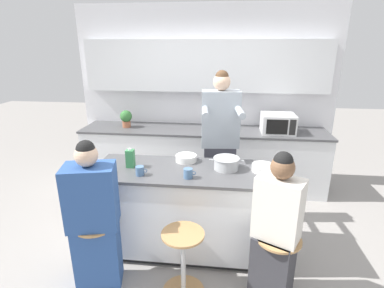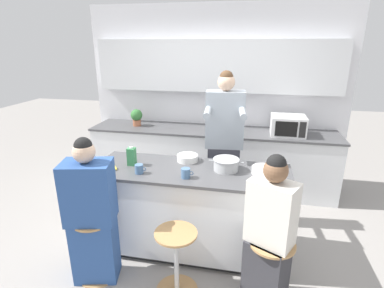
% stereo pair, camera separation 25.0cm
% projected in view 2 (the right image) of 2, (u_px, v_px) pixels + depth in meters
% --- Properties ---
extents(ground_plane, '(16.00, 16.00, 0.00)m').
position_uv_depth(ground_plane, '(191.00, 248.00, 3.30)').
color(ground_plane, gray).
extents(wall_back, '(3.92, 0.22, 2.70)m').
position_uv_depth(wall_back, '(216.00, 85.00, 4.54)').
color(wall_back, white).
rests_on(wall_back, ground_plane).
extents(back_counter, '(3.64, 0.68, 0.92)m').
position_uv_depth(back_counter, '(211.00, 159.00, 4.58)').
color(back_counter, silver).
rests_on(back_counter, ground_plane).
extents(kitchen_island, '(1.99, 0.71, 0.94)m').
position_uv_depth(kitchen_island, '(191.00, 210.00, 3.15)').
color(kitchen_island, black).
rests_on(kitchen_island, ground_plane).
extents(bar_stool_leftmost, '(0.38, 0.38, 0.62)m').
position_uv_depth(bar_stool_leftmost, '(96.00, 245.00, 2.82)').
color(bar_stool_leftmost, tan).
rests_on(bar_stool_leftmost, ground_plane).
extents(bar_stool_center, '(0.38, 0.38, 0.62)m').
position_uv_depth(bar_stool_center, '(176.00, 260.00, 2.62)').
color(bar_stool_center, tan).
rests_on(bar_stool_center, ground_plane).
extents(bar_stool_rightmost, '(0.38, 0.38, 0.62)m').
position_uv_depth(bar_stool_rightmost, '(270.00, 271.00, 2.49)').
color(bar_stool_rightmost, tan).
rests_on(bar_stool_rightmost, ground_plane).
extents(person_cooking, '(0.49, 0.62, 1.86)m').
position_uv_depth(person_cooking, '(224.00, 151.00, 3.55)').
color(person_cooking, '#383842').
rests_on(person_cooking, ground_plane).
extents(person_wrapped_blanket, '(0.48, 0.37, 1.41)m').
position_uv_depth(person_wrapped_blanket, '(92.00, 216.00, 2.70)').
color(person_wrapped_blanket, '#2D5193').
rests_on(person_wrapped_blanket, ground_plane).
extents(person_seated_near, '(0.42, 0.38, 1.38)m').
position_uv_depth(person_seated_near, '(269.00, 241.00, 2.41)').
color(person_seated_near, '#333338').
rests_on(person_seated_near, ground_plane).
extents(cooking_pot, '(0.35, 0.26, 0.12)m').
position_uv_depth(cooking_pot, '(226.00, 164.00, 2.97)').
color(cooking_pot, '#B7BABC').
rests_on(cooking_pot, kitchen_island).
extents(fruit_bowl, '(0.22, 0.22, 0.07)m').
position_uv_depth(fruit_bowl, '(187.00, 158.00, 3.22)').
color(fruit_bowl, white).
rests_on(fruit_bowl, kitchen_island).
extents(mixing_bowl_steel, '(0.23, 0.23, 0.07)m').
position_uv_depth(mixing_bowl_steel, '(264.00, 170.00, 2.90)').
color(mixing_bowl_steel, white).
rests_on(mixing_bowl_steel, kitchen_island).
extents(coffee_cup_near, '(0.11, 0.08, 0.09)m').
position_uv_depth(coffee_cup_near, '(139.00, 169.00, 2.91)').
color(coffee_cup_near, '#4C7099').
rests_on(coffee_cup_near, kitchen_island).
extents(coffee_cup_far, '(0.12, 0.09, 0.09)m').
position_uv_depth(coffee_cup_far, '(186.00, 173.00, 2.81)').
color(coffee_cup_far, '#4C7099').
rests_on(coffee_cup_far, kitchen_island).
extents(banana_bunch, '(0.13, 0.10, 0.04)m').
position_uv_depth(banana_bunch, '(112.00, 168.00, 3.01)').
color(banana_bunch, yellow).
rests_on(banana_bunch, kitchen_island).
extents(juice_carton, '(0.08, 0.08, 0.20)m').
position_uv_depth(juice_carton, '(132.00, 156.00, 3.10)').
color(juice_carton, '#38844C').
rests_on(juice_carton, kitchen_island).
extents(microwave, '(0.46, 0.40, 0.27)m').
position_uv_depth(microwave, '(288.00, 125.00, 4.15)').
color(microwave, white).
rests_on(microwave, back_counter).
extents(potted_plant, '(0.18, 0.18, 0.26)m').
position_uv_depth(potted_plant, '(137.00, 117.00, 4.61)').
color(potted_plant, '#A86042').
rests_on(potted_plant, back_counter).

